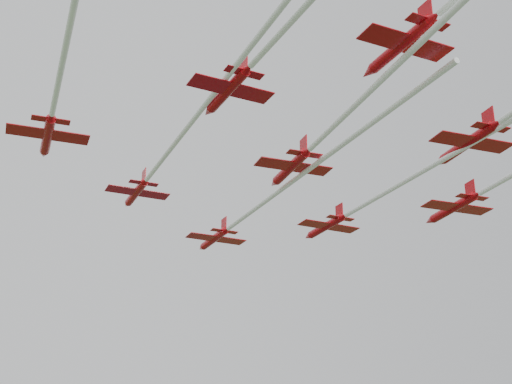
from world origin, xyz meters
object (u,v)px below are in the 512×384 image
object	(u,v)px
jet_row2_right	(364,205)
jet_row3_mid	(331,128)
jet_lead	(258,206)
jet_row2_left	(178,139)
jet_row3_left	(66,43)

from	to	relation	value
jet_row2_right	jet_row3_mid	bearing A→B (deg)	-132.84
jet_lead	jet_row2_left	distance (m)	18.57
jet_row2_left	jet_row2_right	size ratio (longest dim) A/B	1.45
jet_row3_mid	jet_lead	bearing A→B (deg)	88.55
jet_row2_left	jet_row3_left	world-z (taller)	jet_row2_left
jet_row2_left	jet_row2_right	xyz separation A→B (m)	(24.74, 7.08, -2.54)
jet_row2_left	jet_row3_left	bearing A→B (deg)	-134.42
jet_row2_left	jet_row3_left	size ratio (longest dim) A/B	0.95
jet_lead	jet_row2_left	bearing A→B (deg)	-143.55
jet_lead	jet_row2_right	xyz separation A→B (m)	(11.88, -6.21, -0.85)
jet_row2_right	jet_row3_mid	size ratio (longest dim) A/B	0.90
jet_lead	jet_row2_left	size ratio (longest dim) A/B	0.93
jet_lead	jet_row3_mid	world-z (taller)	jet_row3_mid
jet_lead	jet_row2_right	bearing A→B (deg)	-37.07
jet_lead	jet_row3_left	distance (m)	39.22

